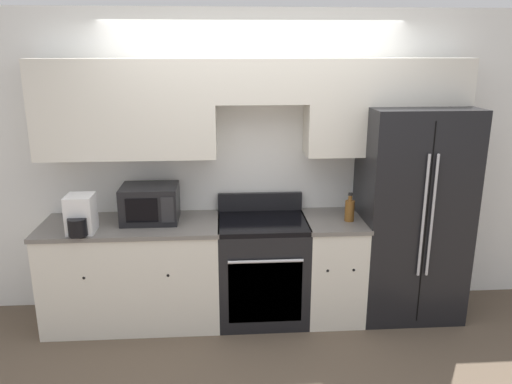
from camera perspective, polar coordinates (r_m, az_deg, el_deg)
The scene contains 9 objects.
ground_plane at distance 4.29m, azimuth 0.29°, elevation -15.92°, with size 12.00×12.00×0.00m, color brown.
wall_back at distance 4.29m, azimuth -0.29°, elevation 5.81°, with size 8.00×0.39×2.60m.
lower_cabinets_left at distance 4.41m, azimuth -13.80°, elevation -8.93°, with size 1.47×0.64×0.89m.
lower_cabinets_right at distance 4.44m, azimuth 8.68°, elevation -8.44°, with size 0.50×0.64×0.89m.
oven_range at distance 4.35m, azimuth 0.72°, elevation -8.72°, with size 0.75×0.65×1.05m.
refrigerator at distance 4.53m, azimuth 17.01°, elevation -2.14°, with size 0.86×0.80×1.82m.
microwave at distance 4.23m, azimuth -12.01°, elevation -1.29°, with size 0.46×0.37×0.30m.
bottle at distance 4.23m, azimuth 10.65°, elevation -2.02°, with size 0.08×0.08×0.24m.
electric_kettle at distance 4.10m, azimuth -19.43°, elevation -2.60°, with size 0.21×0.30×0.30m.
Camera 1 is at (-0.27, -3.63, 2.27)m, focal length 35.00 mm.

